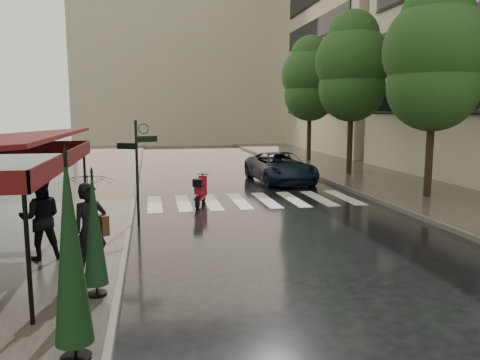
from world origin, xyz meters
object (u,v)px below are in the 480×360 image
object	(u,v)px
parasol_back	(94,229)
pedestrian_terrace	(41,218)
scooter	(200,192)
parked_car	(280,167)
parasol_front	(70,250)
pedestrian_with_umbrella	(89,192)

from	to	relation	value
parasol_back	pedestrian_terrace	bearing A→B (deg)	120.16
scooter	parked_car	size ratio (longest dim) A/B	0.31
pedestrian_terrace	parasol_back	world-z (taller)	parasol_back
pedestrian_terrace	parasol_back	size ratio (longest dim) A/B	0.82
parasol_front	parasol_back	bearing A→B (deg)	89.01
parked_car	parasol_front	xyz separation A→B (m)	(-7.11, -15.33, 0.90)
pedestrian_with_umbrella	parasol_back	size ratio (longest dim) A/B	1.14
parked_car	parasol_back	bearing A→B (deg)	-122.09
pedestrian_terrace	parasol_front	bearing A→B (deg)	96.58
scooter	pedestrian_with_umbrella	bearing A→B (deg)	-94.94
scooter	parasol_back	xyz separation A→B (m)	(-2.73, -8.31, 0.84)
pedestrian_with_umbrella	scooter	size ratio (longest dim) A/B	1.62
parasol_front	pedestrian_with_umbrella	bearing A→B (deg)	92.79
parked_car	parasol_front	size ratio (longest dim) A/B	1.85
pedestrian_with_umbrella	parked_car	bearing A→B (deg)	28.41
pedestrian_terrace	scooter	distance (m)	7.21
scooter	parasol_back	world-z (taller)	parasol_back
pedestrian_with_umbrella	parasol_back	bearing A→B (deg)	-109.86
pedestrian_with_umbrella	scooter	world-z (taller)	pedestrian_with_umbrella
pedestrian_terrace	parasol_front	xyz separation A→B (m)	(1.37, -4.63, 0.57)
parked_car	parasol_front	world-z (taller)	parasol_front
pedestrian_terrace	parasol_back	distance (m)	2.82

